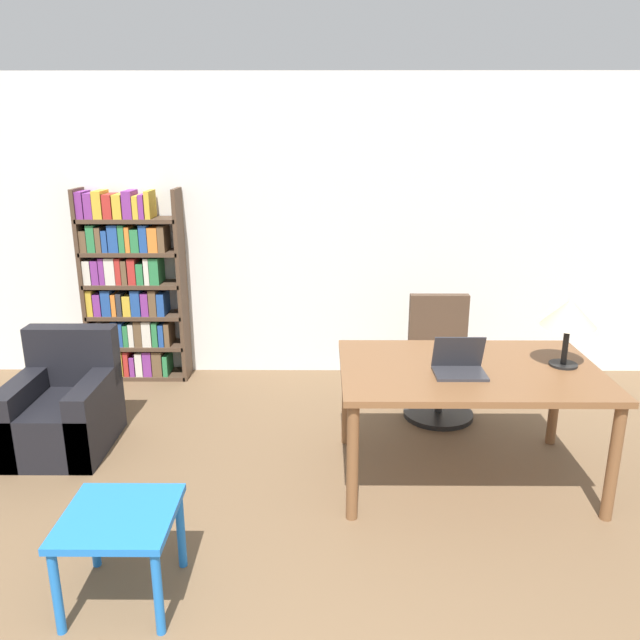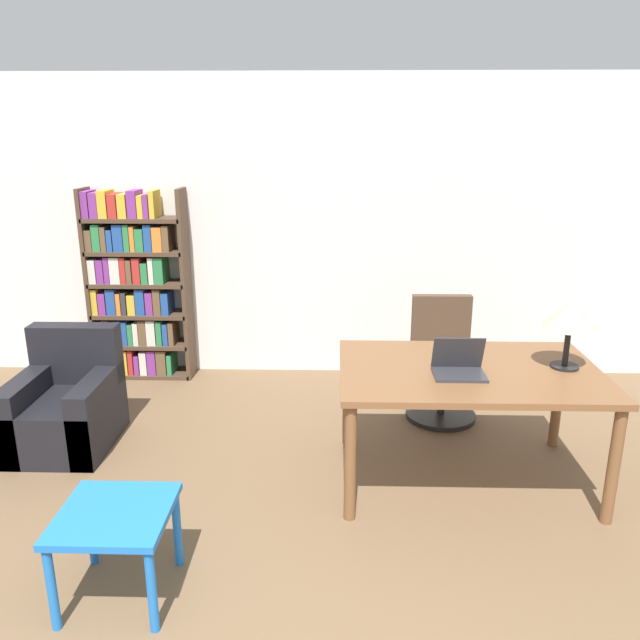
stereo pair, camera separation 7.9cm
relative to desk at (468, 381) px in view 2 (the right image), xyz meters
The scene contains 8 objects.
wall_back 2.28m from the desk, 116.03° to the left, with size 8.00×0.06×2.70m.
desk is the anchor object (origin of this frame).
laptop 0.20m from the desk, 130.56° to the right, with size 0.31×0.23×0.23m.
table_lamp 0.74m from the desk, ahead, with size 0.34×0.34×0.43m.
office_chair 1.03m from the desk, 89.78° to the left, with size 0.56×0.56×0.96m.
side_table_blue 2.23m from the desk, 148.97° to the right, with size 0.53×0.53×0.47m.
armchair 2.86m from the desk, behind, with size 0.66×0.77×0.83m.
bookshelf 3.21m from the desk, 146.55° to the left, with size 0.90×0.28×1.74m.
Camera 2 is at (0.11, -1.12, 2.20)m, focal length 35.00 mm.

